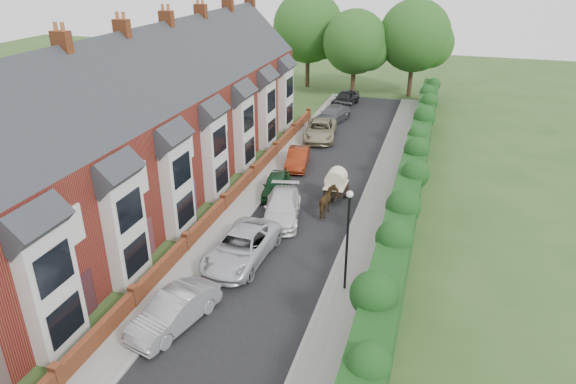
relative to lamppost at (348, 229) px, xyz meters
name	(u,v)px	position (x,y,z in m)	size (l,w,h in m)	color
ground	(246,330)	(-3.40, -4.00, -3.30)	(140.00, 140.00, 0.00)	#2D4C1E
road	(304,214)	(-3.90, 7.00, -3.29)	(6.00, 58.00, 0.02)	black
pavement_hedge_side	(371,222)	(0.20, 7.00, -3.24)	(2.20, 58.00, 0.12)	gray
pavement_house_side	(246,205)	(-7.75, 7.00, -3.24)	(1.70, 58.00, 0.12)	gray
kerb_hedge_side	(354,220)	(-0.85, 7.00, -3.23)	(0.18, 58.00, 0.13)	#999994
kerb_house_side	(257,206)	(-6.95, 7.00, -3.23)	(0.18, 58.00, 0.13)	#999994
hedge	(405,203)	(2.00, 7.00, -1.70)	(2.10, 58.00, 2.85)	#103312
terrace_row	(137,133)	(-14.27, 5.98, 1.18)	(9.05, 40.50, 11.50)	maroon
garden_wall_row	(224,203)	(-8.75, 6.00, -2.84)	(0.35, 40.35, 1.10)	brown
lamppost	(348,229)	(0.00, 0.00, 0.00)	(0.32, 0.32, 5.16)	black
tree_far_left	(358,44)	(-6.05, 36.08, 2.41)	(7.14, 6.80, 9.29)	#332316
tree_far_right	(418,38)	(-0.01, 38.08, 3.02)	(7.98, 7.60, 10.31)	#332316
tree_far_back	(312,29)	(-11.99, 39.08, 3.32)	(8.40, 8.00, 10.82)	#332316
car_silver_a	(174,311)	(-6.40, -4.60, -2.55)	(1.57, 4.52, 1.49)	#98989C
car_silver_b	(241,247)	(-5.60, 1.00, -2.51)	(2.60, 5.65, 1.57)	silver
car_white	(282,208)	(-5.00, 5.98, -2.56)	(2.06, 5.08, 1.47)	silver
car_green	(276,185)	(-6.40, 9.11, -2.63)	(1.58, 3.94, 1.34)	#103619
car_red	(298,158)	(-6.40, 14.20, -2.61)	(1.45, 4.17, 1.37)	maroon
car_beige	(320,130)	(-6.35, 20.88, -2.53)	(2.55, 5.52, 1.53)	tan
car_grey	(333,114)	(-6.40, 25.96, -2.57)	(2.04, 5.01, 1.45)	#53555A
car_black	(345,98)	(-6.40, 31.99, -2.52)	(1.84, 4.57, 1.56)	black
horse	(328,202)	(-2.51, 7.28, -2.45)	(0.92, 2.02, 1.70)	#412E17
horse_cart	(336,182)	(-2.51, 9.45, -2.07)	(1.35, 2.98, 2.15)	black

